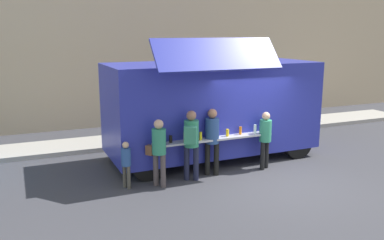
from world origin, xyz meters
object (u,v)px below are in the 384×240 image
(customer_mid_with_backpack, at_px, (191,138))
(food_truck_main, at_px, (212,107))
(customer_rear_waiting, at_px, (159,147))
(child_near_queue, at_px, (126,161))
(customer_front_ordering, at_px, (212,136))
(trash_bin, at_px, (279,117))
(customer_extra_browsing, at_px, (265,135))

(customer_mid_with_backpack, bearing_deg, food_truck_main, -12.92)
(customer_rear_waiting, distance_m, child_near_queue, 0.84)
(customer_front_ordering, distance_m, child_near_queue, 2.32)
(food_truck_main, xyz_separation_m, customer_mid_with_backpack, (-1.31, -1.53, -0.45))
(trash_bin, relative_size, customer_extra_browsing, 0.59)
(trash_bin, bearing_deg, customer_rear_waiting, -147.76)
(customer_front_ordering, xyz_separation_m, child_near_queue, (-2.29, -0.05, -0.37))
(food_truck_main, height_order, trash_bin, food_truck_main)
(customer_extra_browsing, height_order, child_near_queue, customer_extra_browsing)
(trash_bin, xyz_separation_m, customer_mid_with_backpack, (-5.31, -3.85, 0.63))
(food_truck_main, distance_m, customer_extra_browsing, 1.82)
(customer_mid_with_backpack, bearing_deg, trash_bin, -26.45)
(food_truck_main, distance_m, child_near_queue, 3.37)
(customer_front_ordering, relative_size, customer_mid_with_backpack, 0.98)
(customer_mid_with_backpack, bearing_deg, child_near_queue, 113.12)
(customer_mid_with_backpack, xyz_separation_m, child_near_queue, (-1.63, 0.13, -0.41))
(food_truck_main, xyz_separation_m, customer_front_ordering, (-0.65, -1.35, -0.50))
(food_truck_main, height_order, customer_extra_browsing, food_truck_main)
(customer_mid_with_backpack, height_order, customer_extra_browsing, customer_mid_with_backpack)
(customer_front_ordering, distance_m, customer_mid_with_backpack, 0.69)
(food_truck_main, height_order, customer_mid_with_backpack, food_truck_main)
(customer_front_ordering, relative_size, customer_extra_browsing, 1.11)
(child_near_queue, bearing_deg, customer_extra_browsing, -26.86)
(customer_extra_browsing, bearing_deg, food_truck_main, 4.00)
(customer_extra_browsing, distance_m, child_near_queue, 3.84)
(customer_front_ordering, xyz_separation_m, customer_extra_browsing, (1.54, -0.12, -0.11))
(food_truck_main, relative_size, trash_bin, 6.50)
(trash_bin, distance_m, child_near_queue, 7.88)
(customer_mid_with_backpack, xyz_separation_m, customer_rear_waiting, (-0.87, -0.04, -0.11))
(trash_bin, relative_size, customer_front_ordering, 0.53)
(food_truck_main, relative_size, child_near_queue, 5.27)
(food_truck_main, bearing_deg, customer_rear_waiting, -145.11)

